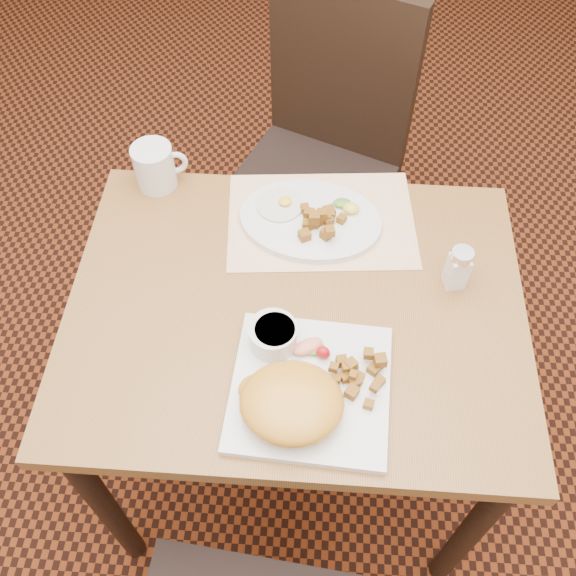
# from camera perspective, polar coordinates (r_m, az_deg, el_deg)

# --- Properties ---
(ground) EXTENTS (8.00, 8.00, 0.00)m
(ground) POSITION_cam_1_polar(r_m,az_deg,el_deg) (1.93, 0.47, -14.20)
(ground) COLOR black
(ground) RESTS_ON ground
(table) EXTENTS (0.90, 0.70, 0.75)m
(table) POSITION_cam_1_polar(r_m,az_deg,el_deg) (1.35, 0.65, -4.15)
(table) COLOR #915F2D
(table) RESTS_ON ground
(chair_far) EXTENTS (0.55, 0.56, 0.97)m
(chair_far) POSITION_cam_1_polar(r_m,az_deg,el_deg) (1.87, 3.02, 12.32)
(chair_far) COLOR black
(chair_far) RESTS_ON ground
(placemat) EXTENTS (0.42, 0.31, 0.00)m
(placemat) POSITION_cam_1_polar(r_m,az_deg,el_deg) (1.40, 2.96, 6.04)
(placemat) COLOR white
(placemat) RESTS_ON table
(plate_square) EXTENTS (0.30, 0.30, 0.02)m
(plate_square) POSITION_cam_1_polar(r_m,az_deg,el_deg) (1.16, 1.99, -8.89)
(plate_square) COLOR silver
(plate_square) RESTS_ON table
(plate_oval) EXTENTS (0.33, 0.26, 0.02)m
(plate_oval) POSITION_cam_1_polar(r_m,az_deg,el_deg) (1.38, 2.00, 6.06)
(plate_oval) COLOR silver
(plate_oval) RESTS_ON placemat
(hollandaise_mound) EXTENTS (0.19, 0.16, 0.07)m
(hollandaise_mound) POSITION_cam_1_polar(r_m,az_deg,el_deg) (1.10, 0.24, -10.17)
(hollandaise_mound) COLOR gold
(hollandaise_mound) RESTS_ON plate_square
(ramekin) EXTENTS (0.09, 0.09, 0.05)m
(ramekin) POSITION_cam_1_polar(r_m,az_deg,el_deg) (1.17, -1.33, -4.19)
(ramekin) COLOR silver
(ramekin) RESTS_ON plate_square
(garnish_sq) EXTENTS (0.08, 0.06, 0.03)m
(garnish_sq) POSITION_cam_1_polar(r_m,az_deg,el_deg) (1.18, 2.21, -5.39)
(garnish_sq) COLOR #387223
(garnish_sq) RESTS_ON plate_square
(fried_egg) EXTENTS (0.10, 0.10, 0.02)m
(fried_egg) POSITION_cam_1_polar(r_m,az_deg,el_deg) (1.40, -0.67, 7.44)
(fried_egg) COLOR white
(fried_egg) RESTS_ON plate_oval
(garnish_ov) EXTENTS (0.06, 0.05, 0.02)m
(garnish_ov) POSITION_cam_1_polar(r_m,az_deg,el_deg) (1.39, 5.31, 7.26)
(garnish_ov) COLOR #387223
(garnish_ov) RESTS_ON plate_oval
(salt_shaker) EXTENTS (0.05, 0.05, 0.10)m
(salt_shaker) POSITION_cam_1_polar(r_m,az_deg,el_deg) (1.29, 14.87, 1.77)
(salt_shaker) COLOR white
(salt_shaker) RESTS_ON table
(coffee_mug) EXTENTS (0.12, 0.09, 0.10)m
(coffee_mug) POSITION_cam_1_polar(r_m,az_deg,el_deg) (1.47, -11.70, 10.54)
(coffee_mug) COLOR silver
(coffee_mug) RESTS_ON table
(home_fries_sq) EXTENTS (0.10, 0.11, 0.04)m
(home_fries_sq) POSITION_cam_1_polar(r_m,az_deg,el_deg) (1.15, 6.14, -7.63)
(home_fries_sq) COLOR #915D17
(home_fries_sq) RESTS_ON plate_square
(home_fries_ov) EXTENTS (0.10, 0.10, 0.04)m
(home_fries_ov) POSITION_cam_1_polar(r_m,az_deg,el_deg) (1.36, 2.84, 6.07)
(home_fries_ov) COLOR #915D17
(home_fries_ov) RESTS_ON plate_oval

